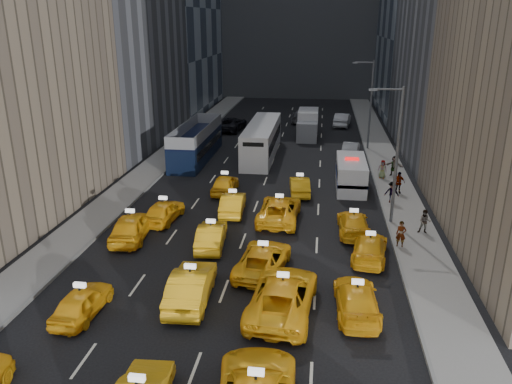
# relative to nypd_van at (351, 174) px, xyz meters

# --- Properties ---
(ground) EXTENTS (160.00, 160.00, 0.00)m
(ground) POSITION_rel_nypd_van_xyz_m (-6.96, -19.15, -1.14)
(ground) COLOR black
(ground) RESTS_ON ground
(sidewalk_west) EXTENTS (3.00, 90.00, 0.15)m
(sidewalk_west) POSITION_rel_nypd_van_xyz_m (-17.46, 5.85, -1.06)
(sidewalk_west) COLOR gray
(sidewalk_west) RESTS_ON ground
(sidewalk_east) EXTENTS (3.00, 90.00, 0.15)m
(sidewalk_east) POSITION_rel_nypd_van_xyz_m (3.54, 5.85, -1.06)
(sidewalk_east) COLOR gray
(sidewalk_east) RESTS_ON ground
(curb_west) EXTENTS (0.15, 90.00, 0.18)m
(curb_west) POSITION_rel_nypd_van_xyz_m (-16.01, 5.85, -1.05)
(curb_west) COLOR slate
(curb_west) RESTS_ON ground
(curb_east) EXTENTS (0.15, 90.00, 0.18)m
(curb_east) POSITION_rel_nypd_van_xyz_m (2.09, 5.85, -1.05)
(curb_east) COLOR slate
(curb_east) RESTS_ON ground
(streetlight_near) EXTENTS (2.15, 0.22, 9.00)m
(streetlight_near) POSITION_rel_nypd_van_xyz_m (2.22, -7.15, 3.78)
(streetlight_near) COLOR #595B60
(streetlight_near) RESTS_ON ground
(streetlight_far) EXTENTS (2.15, 0.22, 9.00)m
(streetlight_far) POSITION_rel_nypd_van_xyz_m (2.22, 12.85, 3.78)
(streetlight_far) COLOR #595B60
(streetlight_far) RESTS_ON ground
(taxi_4) EXTENTS (1.72, 3.95, 1.33)m
(taxi_4) POSITION_rel_nypd_van_xyz_m (-12.95, -20.08, -0.47)
(taxi_4) COLOR #FFB315
(taxi_4) RESTS_ON ground
(taxi_5) EXTENTS (2.00, 5.06, 1.64)m
(taxi_5) POSITION_rel_nypd_van_xyz_m (-8.32, -18.26, -0.32)
(taxi_5) COLOR #FFB315
(taxi_5) RESTS_ON ground
(taxi_6) EXTENTS (3.25, 6.23, 1.67)m
(taxi_6) POSITION_rel_nypd_van_xyz_m (-3.92, -18.55, -0.30)
(taxi_6) COLOR #FFB315
(taxi_6) RESTS_ON ground
(taxi_7) EXTENTS (2.13, 4.78, 1.36)m
(taxi_7) POSITION_rel_nypd_van_xyz_m (-0.55, -18.20, -0.46)
(taxi_7) COLOR #FFB315
(taxi_7) RESTS_ON ground
(taxi_8) EXTENTS (2.41, 4.95, 1.63)m
(taxi_8) POSITION_rel_nypd_van_xyz_m (-13.79, -11.73, -0.32)
(taxi_8) COLOR #FFB315
(taxi_8) RESTS_ON ground
(taxi_9) EXTENTS (1.89, 4.41, 1.41)m
(taxi_9) POSITION_rel_nypd_van_xyz_m (-8.69, -12.17, -0.43)
(taxi_9) COLOR #FFB315
(taxi_9) RESTS_ON ground
(taxi_10) EXTENTS (2.95, 5.40, 1.44)m
(taxi_10) POSITION_rel_nypd_van_xyz_m (-5.28, -14.84, -0.42)
(taxi_10) COLOR #FFB315
(taxi_10) RESTS_ON ground
(taxi_11) EXTENTS (2.47, 4.77, 1.32)m
(taxi_11) POSITION_rel_nypd_van_xyz_m (0.50, -12.51, -0.47)
(taxi_11) COLOR #FFB315
(taxi_11) RESTS_ON ground
(taxi_12) EXTENTS (2.10, 4.35, 1.43)m
(taxi_12) POSITION_rel_nypd_van_xyz_m (-12.69, -8.71, -0.42)
(taxi_12) COLOR #FFB315
(taxi_12) RESTS_ON ground
(taxi_13) EXTENTS (1.79, 4.40, 1.42)m
(taxi_13) POSITION_rel_nypd_van_xyz_m (-8.38, -6.64, -0.43)
(taxi_13) COLOR #FFB315
(taxi_13) RESTS_ON ground
(taxi_14) EXTENTS (2.77, 5.66, 1.55)m
(taxi_14) POSITION_rel_nypd_van_xyz_m (-5.05, -7.59, -0.36)
(taxi_14) COLOR #FFB315
(taxi_14) RESTS_ON ground
(taxi_15) EXTENTS (2.00, 4.63, 1.33)m
(taxi_15) POSITION_rel_nypd_van_xyz_m (-0.24, -9.07, -0.47)
(taxi_15) COLOR #FFB315
(taxi_15) RESTS_ON ground
(taxi_16) EXTENTS (1.74, 4.17, 1.41)m
(taxi_16) POSITION_rel_nypd_van_xyz_m (-9.75, -2.44, -0.43)
(taxi_16) COLOR #FFB315
(taxi_16) RESTS_ON ground
(taxi_17) EXTENTS (1.86, 4.23, 1.35)m
(taxi_17) POSITION_rel_nypd_van_xyz_m (-3.97, -2.00, -0.46)
(taxi_17) COLOR #FFB315
(taxi_17) RESTS_ON ground
(nypd_van) EXTENTS (2.59, 5.96, 2.51)m
(nypd_van) POSITION_rel_nypd_van_xyz_m (0.00, 0.00, 0.00)
(nypd_van) COLOR silver
(nypd_van) RESTS_ON ground
(double_decker) EXTENTS (4.12, 11.79, 3.36)m
(double_decker) POSITION_rel_nypd_van_xyz_m (-14.35, 6.99, 0.53)
(double_decker) COLOR black
(double_decker) RESTS_ON ground
(city_bus) EXTENTS (3.68, 12.67, 3.23)m
(city_bus) POSITION_rel_nypd_van_xyz_m (-8.24, 8.93, 0.46)
(city_bus) COLOR silver
(city_bus) RESTS_ON ground
(box_truck) EXTENTS (2.66, 6.67, 2.99)m
(box_truck) POSITION_rel_nypd_van_xyz_m (-4.06, 17.83, 0.33)
(box_truck) COLOR silver
(box_truck) RESTS_ON ground
(misc_car_0) EXTENTS (2.02, 4.39, 1.39)m
(misc_car_0) POSITION_rel_nypd_van_xyz_m (0.49, 10.27, -0.44)
(misc_car_0) COLOR #9B9DA2
(misc_car_0) RESTS_ON ground
(misc_car_1) EXTENTS (3.43, 6.10, 1.61)m
(misc_car_1) POSITION_rel_nypd_van_xyz_m (-13.34, 20.28, -0.33)
(misc_car_1) COLOR black
(misc_car_1) RESTS_ON ground
(misc_car_2) EXTENTS (2.36, 5.47, 1.57)m
(misc_car_2) POSITION_rel_nypd_van_xyz_m (-5.22, 26.62, -0.35)
(misc_car_2) COLOR slate
(misc_car_2) RESTS_ON ground
(misc_car_3) EXTENTS (2.17, 4.45, 1.46)m
(misc_car_3) POSITION_rel_nypd_van_xyz_m (-9.11, 25.19, -0.41)
(misc_car_3) COLOR black
(misc_car_3) RESTS_ON ground
(misc_car_4) EXTENTS (2.41, 5.20, 1.65)m
(misc_car_4) POSITION_rel_nypd_van_xyz_m (0.06, 24.72, -0.31)
(misc_car_4) COLOR #B2B3BA
(misc_car_4) RESTS_ON ground
(pedestrian_0) EXTENTS (0.63, 0.47, 1.57)m
(pedestrian_0) POSITION_rel_nypd_van_xyz_m (2.40, -10.98, -0.20)
(pedestrian_0) COLOR gray
(pedestrian_0) RESTS_ON sidewalk_east
(pedestrian_1) EXTENTS (0.81, 0.55, 1.53)m
(pedestrian_1) POSITION_rel_nypd_van_xyz_m (4.14, -8.81, -0.22)
(pedestrian_1) COLOR gray
(pedestrian_1) RESTS_ON sidewalk_east
(pedestrian_2) EXTENTS (1.08, 0.60, 1.59)m
(pedestrian_2) POSITION_rel_nypd_van_xyz_m (2.79, -3.44, -0.19)
(pedestrian_2) COLOR gray
(pedestrian_2) RESTS_ON sidewalk_east
(pedestrian_3) EXTENTS (1.09, 0.71, 1.71)m
(pedestrian_3) POSITION_rel_nypd_van_xyz_m (3.54, -1.24, -0.13)
(pedestrian_3) COLOR gray
(pedestrian_3) RESTS_ON sidewalk_east
(pedestrian_4) EXTENTS (0.83, 0.58, 1.53)m
(pedestrian_4) POSITION_rel_nypd_van_xyz_m (2.74, 2.59, -0.22)
(pedestrian_4) COLOR gray
(pedestrian_4) RESTS_ON sidewalk_east
(pedestrian_5) EXTENTS (1.65, 0.97, 1.72)m
(pedestrian_5) POSITION_rel_nypd_van_xyz_m (3.78, 3.39, -0.13)
(pedestrian_5) COLOR gray
(pedestrian_5) RESTS_ON sidewalk_east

